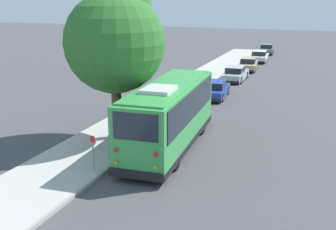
{
  "coord_description": "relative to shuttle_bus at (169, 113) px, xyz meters",
  "views": [
    {
      "loc": [
        -19.44,
        -7.0,
        7.44
      ],
      "look_at": [
        0.76,
        0.6,
        1.3
      ],
      "focal_mm": 45.0,
      "sensor_mm": 36.0,
      "label": 1
    }
  ],
  "objects": [
    {
      "name": "ground_plane",
      "position": [
        0.64,
        -0.0,
        -1.86
      ],
      "size": [
        160.0,
        160.0,
        0.0
      ],
      "primitive_type": "plane",
      "color": "#474749"
    },
    {
      "name": "sidewalk_slab",
      "position": [
        0.64,
        3.48,
        -1.78
      ],
      "size": [
        80.0,
        3.75,
        0.15
      ],
      "primitive_type": "cube",
      "color": "#B2AFA8",
      "rests_on": "ground"
    },
    {
      "name": "curb_strip",
      "position": [
        0.64,
        1.53,
        -1.78
      ],
      "size": [
        80.0,
        0.14,
        0.15
      ],
      "primitive_type": "cube",
      "color": "#9D9A94",
      "rests_on": "ground"
    },
    {
      "name": "shuttle_bus",
      "position": [
        0.0,
        0.0,
        0.0
      ],
      "size": [
        9.46,
        3.12,
        3.46
      ],
      "rotation": [
        0.0,
        0.0,
        0.06
      ],
      "color": "green",
      "rests_on": "ground"
    },
    {
      "name": "parked_sedan_blue",
      "position": [
        11.49,
        0.6,
        -1.27
      ],
      "size": [
        4.31,
        1.92,
        1.28
      ],
      "rotation": [
        0.0,
        0.0,
        0.07
      ],
      "color": "navy",
      "rests_on": "ground"
    },
    {
      "name": "parked_sedan_silver",
      "position": [
        18.59,
        0.55,
        -1.26
      ],
      "size": [
        4.42,
        1.78,
        1.28
      ],
      "rotation": [
        0.0,
        0.0,
        -0.01
      ],
      "color": "#A8AAAF",
      "rests_on": "ground"
    },
    {
      "name": "parked_sedan_tan",
      "position": [
        24.54,
        0.45,
        -1.25
      ],
      "size": [
        4.68,
        2.03,
        1.3
      ],
      "rotation": [
        0.0,
        0.0,
        0.08
      ],
      "color": "tan",
      "rests_on": "ground"
    },
    {
      "name": "parked_sedan_white",
      "position": [
        30.83,
        0.27,
        -1.26
      ],
      "size": [
        4.44,
        1.93,
        1.28
      ],
      "rotation": [
        0.0,
        0.0,
        0.04
      ],
      "color": "silver",
      "rests_on": "ground"
    },
    {
      "name": "parked_sedan_gray",
      "position": [
        37.98,
        0.44,
        -1.26
      ],
      "size": [
        4.22,
        1.98,
        1.29
      ],
      "rotation": [
        0.0,
        0.0,
        0.07
      ],
      "color": "slate",
      "rests_on": "ground"
    },
    {
      "name": "street_tree",
      "position": [
        0.35,
        3.03,
        3.64
      ],
      "size": [
        5.12,
        5.12,
        8.34
      ],
      "color": "brown",
      "rests_on": "sidewalk_slab"
    },
    {
      "name": "sign_post_near",
      "position": [
        -4.1,
        1.97,
        -0.91
      ],
      "size": [
        0.06,
        0.22,
        1.55
      ],
      "color": "gray",
      "rests_on": "sidewalk_slab"
    },
    {
      "name": "sign_post_far",
      "position": [
        -2.72,
        1.97,
        -1.13
      ],
      "size": [
        0.06,
        0.06,
        1.14
      ],
      "color": "gray",
      "rests_on": "sidewalk_slab"
    }
  ]
}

